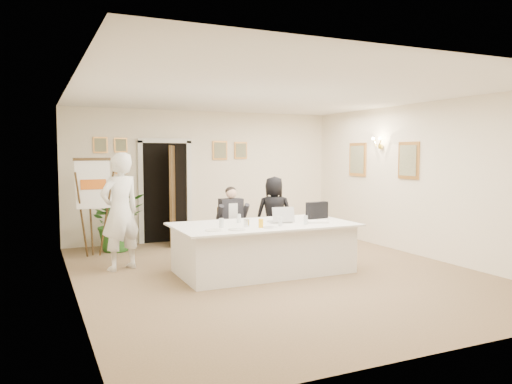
{
  "coord_description": "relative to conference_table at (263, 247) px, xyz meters",
  "views": [
    {
      "loc": [
        -3.49,
        -6.95,
        1.88
      ],
      "look_at": [
        -0.07,
        0.6,
        1.24
      ],
      "focal_mm": 35.0,
      "sensor_mm": 36.0,
      "label": 1
    }
  ],
  "objects": [
    {
      "name": "doorway",
      "position": [
        -0.72,
        3.2,
        0.65
      ],
      "size": [
        1.14,
        0.86,
        2.2
      ],
      "color": "black",
      "rests_on": "floor"
    },
    {
      "name": "glass_c",
      "position": [
        0.56,
        -0.36,
        0.45
      ],
      "size": [
        0.07,
        0.07,
        0.14
      ],
      "primitive_type": "cylinder",
      "rotation": [
        0.0,
        0.0,
        -0.13
      ],
      "color": "silver",
      "rests_on": "conference_table"
    },
    {
      "name": "wall_right",
      "position": [
        3.16,
        -0.12,
        1.01
      ],
      "size": [
        0.1,
        7.0,
        2.8
      ],
      "primitive_type": "cube",
      "color": "white",
      "rests_on": "floor"
    },
    {
      "name": "laptop_bag",
      "position": [
        1.09,
        0.18,
        0.52
      ],
      "size": [
        0.42,
        0.17,
        0.28
      ],
      "primitive_type": "cube",
      "rotation": [
        0.0,
        0.0,
        0.15
      ],
      "color": "black",
      "rests_on": "conference_table"
    },
    {
      "name": "plate_mid",
      "position": [
        -0.64,
        -0.45,
        0.39
      ],
      "size": [
        0.26,
        0.26,
        0.01
      ],
      "primitive_type": "cylinder",
      "rotation": [
        0.0,
        0.0,
        -0.09
      ],
      "color": "white",
      "rests_on": "conference_table"
    },
    {
      "name": "glass_b",
      "position": [
        0.12,
        -0.35,
        0.45
      ],
      "size": [
        0.06,
        0.06,
        0.14
      ],
      "primitive_type": "cylinder",
      "rotation": [
        0.0,
        0.0,
        0.05
      ],
      "color": "silver",
      "rests_on": "conference_table"
    },
    {
      "name": "plate_near",
      "position": [
        -0.11,
        -0.45,
        0.39
      ],
      "size": [
        0.27,
        0.27,
        0.01
      ],
      "primitive_type": "cylinder",
      "rotation": [
        0.0,
        0.0,
        0.31
      ],
      "color": "white",
      "rests_on": "conference_table"
    },
    {
      "name": "wall_sconce",
      "position": [
        3.06,
        1.08,
        1.71
      ],
      "size": [
        0.2,
        0.3,
        0.24
      ],
      "primitive_type": null,
      "color": "gold",
      "rests_on": "wall_right"
    },
    {
      "name": "potted_palm",
      "position": [
        -1.84,
        2.73,
        0.17
      ],
      "size": [
        1.2,
        1.11,
        1.12
      ],
      "primitive_type": "imported",
      "rotation": [
        0.0,
        0.0,
        0.26
      ],
      "color": "#2A6421",
      "rests_on": "floor"
    },
    {
      "name": "flip_chart",
      "position": [
        -2.33,
        2.3,
        0.42
      ],
      "size": [
        0.62,
        0.41,
        1.76
      ],
      "color": "#2F1F0F",
      "rests_on": "floor"
    },
    {
      "name": "glass_a",
      "position": [
        -0.75,
        -0.13,
        0.45
      ],
      "size": [
        0.08,
        0.08,
        0.14
      ],
      "primitive_type": "cylinder",
      "rotation": [
        0.0,
        0.0,
        0.17
      ],
      "color": "silver",
      "rests_on": "conference_table"
    },
    {
      "name": "standing_man",
      "position": [
        -2.04,
        1.09,
        0.56
      ],
      "size": [
        0.82,
        0.69,
        1.9
      ],
      "primitive_type": "imported",
      "rotation": [
        0.0,
        0.0,
        3.55
      ],
      "color": "white",
      "rests_on": "floor"
    },
    {
      "name": "oj_glass",
      "position": [
        -0.22,
        -0.37,
        0.45
      ],
      "size": [
        0.08,
        0.08,
        0.13
      ],
      "primitive_type": "cylinder",
      "rotation": [
        0.0,
        0.0,
        -0.2
      ],
      "color": "yellow",
      "rests_on": "conference_table"
    },
    {
      "name": "paper_stack",
      "position": [
        0.83,
        -0.26,
        0.4
      ],
      "size": [
        0.39,
        0.33,
        0.03
      ],
      "primitive_type": "cube",
      "rotation": [
        0.0,
        0.0,
        -0.35
      ],
      "color": "white",
      "rests_on": "conference_table"
    },
    {
      "name": "wall_front",
      "position": [
        0.16,
        -3.62,
        1.01
      ],
      "size": [
        6.0,
        0.1,
        2.8
      ],
      "primitive_type": "cube",
      "color": "white",
      "rests_on": "floor"
    },
    {
      "name": "pictures_back_wall",
      "position": [
        -0.64,
        3.35,
        1.46
      ],
      "size": [
        3.4,
        0.06,
        0.8
      ],
      "primitive_type": null,
      "color": "#D59448",
      "rests_on": "wall_back"
    },
    {
      "name": "plate_left",
      "position": [
        -0.97,
        -0.37,
        0.39
      ],
      "size": [
        0.3,
        0.3,
        0.01
      ],
      "primitive_type": "cylinder",
      "rotation": [
        0.0,
        0.0,
        -0.31
      ],
      "color": "white",
      "rests_on": "conference_table"
    },
    {
      "name": "seated_man",
      "position": [
        -0.07,
        1.17,
        0.26
      ],
      "size": [
        0.6,
        0.64,
        1.31
      ],
      "primitive_type": null,
      "rotation": [
        0.0,
        0.0,
        -0.07
      ],
      "color": "black",
      "rests_on": "floor"
    },
    {
      "name": "pictures_right_wall",
      "position": [
        3.13,
        1.08,
        1.36
      ],
      "size": [
        0.06,
        2.2,
        0.8
      ],
      "primitive_type": null,
      "color": "#D59448",
      "rests_on": "wall_right"
    },
    {
      "name": "standing_woman",
      "position": [
        0.91,
        1.45,
        0.33
      ],
      "size": [
        0.83,
        0.69,
        1.45
      ],
      "primitive_type": "imported",
      "rotation": [
        0.0,
        0.0,
        2.77
      ],
      "color": "black",
      "rests_on": "floor"
    },
    {
      "name": "floor",
      "position": [
        0.16,
        -0.12,
        -0.39
      ],
      "size": [
        7.0,
        7.0,
        0.0
      ],
      "primitive_type": "plane",
      "color": "brown",
      "rests_on": "ground"
    },
    {
      "name": "laptop",
      "position": [
        0.3,
        0.03,
        0.52
      ],
      "size": [
        0.42,
        0.43,
        0.28
      ],
      "primitive_type": null,
      "rotation": [
        0.0,
        0.0,
        -0.19
      ],
      "color": "#B7BABC",
      "rests_on": "conference_table"
    },
    {
      "name": "glass_d",
      "position": [
        -0.32,
        0.25,
        0.45
      ],
      "size": [
        0.08,
        0.08,
        0.14
      ],
      "primitive_type": "cylinder",
      "rotation": [
        0.0,
        0.0,
        0.3
      ],
      "color": "silver",
      "rests_on": "conference_table"
    },
    {
      "name": "conference_table",
      "position": [
        0.0,
        0.0,
        0.0
      ],
      "size": [
        2.83,
        1.5,
        0.78
      ],
      "color": "white",
      "rests_on": "floor"
    },
    {
      "name": "ceiling",
      "position": [
        0.16,
        -0.12,
        2.41
      ],
      "size": [
        6.0,
        7.0,
        0.02
      ],
      "primitive_type": "cube",
      "color": "white",
      "rests_on": "wall_back"
    },
    {
      "name": "wall_back",
      "position": [
        0.16,
        3.38,
        1.01
      ],
      "size": [
        6.0,
        0.1,
        2.8
      ],
      "primitive_type": "cube",
      "color": "white",
      "rests_on": "floor"
    },
    {
      "name": "steel_jug",
      "position": [
        -0.37,
        -0.19,
        0.44
      ],
      "size": [
        0.1,
        0.1,
        0.11
      ],
      "primitive_type": "cylinder",
      "rotation": [
        0.0,
        0.0,
        0.06
      ],
      "color": "silver",
      "rests_on": "conference_table"
    },
    {
      "name": "wall_left",
      "position": [
        -2.84,
        -0.12,
        1.01
      ],
      "size": [
        0.1,
        7.0,
        2.8
      ],
      "primitive_type": "cube",
      "color": "white",
      "rests_on": "floor"
    }
  ]
}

